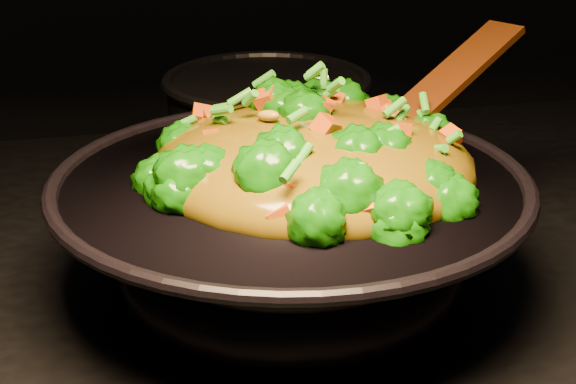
{
  "coord_description": "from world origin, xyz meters",
  "views": [
    {
      "loc": [
        -0.26,
        -0.8,
        1.32
      ],
      "look_at": [
        -0.09,
        -0.07,
        1.01
      ],
      "focal_mm": 55.0,
      "sensor_mm": 36.0,
      "label": 1
    }
  ],
  "objects": [
    {
      "name": "back_pot",
      "position": [
        -0.05,
        0.22,
        0.97
      ],
      "size": [
        0.31,
        0.31,
        0.14
      ],
      "primitive_type": "cylinder",
      "rotation": [
        0.0,
        0.0,
        0.31
      ],
      "color": "black",
      "rests_on": "stovetop"
    },
    {
      "name": "spatula",
      "position": [
        0.06,
        -0.02,
        1.07
      ],
      "size": [
        0.26,
        0.17,
        0.12
      ],
      "primitive_type": "cube",
      "rotation": [
        0.0,
        -0.38,
        0.53
      ],
      "color": "#341604",
      "rests_on": "wok"
    },
    {
      "name": "wok",
      "position": [
        -0.09,
        -0.08,
        0.96
      ],
      "size": [
        0.5,
        0.5,
        0.12
      ],
      "primitive_type": null,
      "rotation": [
        0.0,
        0.0,
        -0.18
      ],
      "color": "black",
      "rests_on": "stovetop"
    },
    {
      "name": "stir_fry",
      "position": [
        -0.06,
        -0.06,
        1.07
      ],
      "size": [
        0.33,
        0.33,
        0.1
      ],
      "primitive_type": null,
      "rotation": [
        0.0,
        0.0,
        0.1
      ],
      "color": "#125A06",
      "rests_on": "wok"
    }
  ]
}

